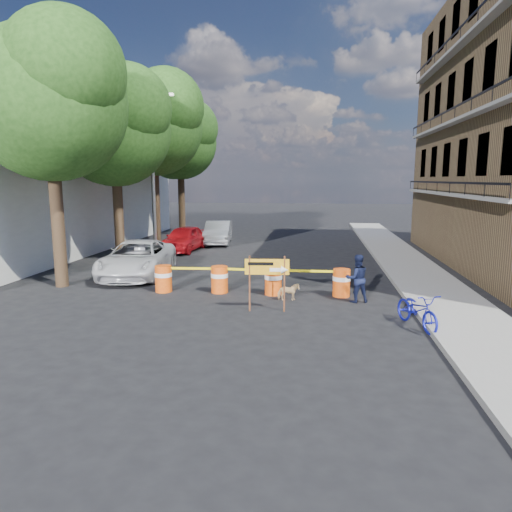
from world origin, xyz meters
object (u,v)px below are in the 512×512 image
(barrel_far_left, at_px, (163,278))
(sedan_red, at_px, (184,238))
(pedestrian, at_px, (357,278))
(suv_white, at_px, (137,259))
(dog, at_px, (288,292))
(sedan_silver, at_px, (218,233))
(bicycle, at_px, (418,294))
(barrel_mid_left, at_px, (219,279))
(barrel_mid_right, at_px, (273,281))
(detour_sign, at_px, (272,271))
(barrel_far_right, at_px, (341,282))

(barrel_far_left, xyz_separation_m, sedan_red, (-1.85, 8.82, 0.20))
(pedestrian, xyz_separation_m, suv_white, (-8.27, 2.87, -0.06))
(dog, relative_size, sedan_silver, 0.17)
(dog, relative_size, suv_white, 0.14)
(pedestrian, relative_size, suv_white, 0.30)
(bicycle, bearing_deg, pedestrian, 99.23)
(barrel_far_left, bearing_deg, bicycle, -20.07)
(barrel_mid_left, height_order, bicycle, bicycle)
(bicycle, relative_size, sedan_red, 0.46)
(bicycle, bearing_deg, sedan_red, 108.90)
(barrel_mid_right, height_order, detour_sign, detour_sign)
(barrel_far_left, distance_m, sedan_red, 9.01)
(sedan_red, bearing_deg, barrel_far_right, -43.23)
(barrel_far_left, distance_m, barrel_far_right, 5.97)
(sedan_red, bearing_deg, dog, -52.33)
(barrel_far_left, xyz_separation_m, barrel_far_right, (5.97, 0.17, 0.00))
(barrel_far_right, height_order, sedan_silver, sedan_silver)
(suv_white, bearing_deg, barrel_far_right, -22.28)
(barrel_mid_left, bearing_deg, suv_white, 149.42)
(bicycle, xyz_separation_m, suv_white, (-9.60, 5.20, -0.21))
(sedan_red, bearing_deg, pedestrian, -43.83)
(barrel_far_left, relative_size, barrel_far_right, 1.00)
(suv_white, bearing_deg, detour_sign, -43.00)
(barrel_mid_right, distance_m, bicycle, 4.96)
(barrel_mid_right, relative_size, barrel_far_right, 1.00)
(detour_sign, bearing_deg, barrel_far_right, 39.53)
(barrel_far_right, height_order, suv_white, suv_white)
(detour_sign, xyz_separation_m, sedan_silver, (-4.51, 13.56, -0.52))
(sedan_red, bearing_deg, suv_white, -85.56)
(barrel_mid_left, bearing_deg, sedan_red, 113.43)
(bicycle, bearing_deg, dog, 126.84)
(sedan_silver, bearing_deg, barrel_far_right, -67.36)
(detour_sign, xyz_separation_m, suv_white, (-5.76, 4.24, -0.50))
(bicycle, distance_m, sedan_red, 15.08)
(bicycle, height_order, sedan_silver, bicycle)
(barrel_far_right, height_order, pedestrian, pedestrian)
(detour_sign, distance_m, sedan_red, 12.14)
(barrel_far_left, height_order, pedestrian, pedestrian)
(dog, height_order, sedan_red, sedan_red)
(barrel_far_left, height_order, detour_sign, detour_sign)
(dog, distance_m, suv_white, 6.86)
(barrel_mid_right, xyz_separation_m, sedan_silver, (-4.36, 11.60, 0.20))
(barrel_mid_left, height_order, sedan_silver, sedan_silver)
(barrel_mid_right, bearing_deg, dog, -52.67)
(sedan_silver, bearing_deg, pedestrian, -67.19)
(barrel_mid_right, distance_m, dog, 0.92)
(detour_sign, height_order, suv_white, detour_sign)
(dog, bearing_deg, barrel_far_right, -73.56)
(barrel_mid_right, relative_size, suv_white, 0.18)
(bicycle, bearing_deg, detour_sign, 145.53)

